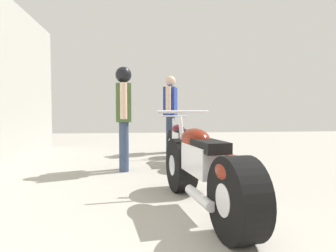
# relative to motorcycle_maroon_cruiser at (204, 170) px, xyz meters

# --- Properties ---
(ground_plane) EXTENTS (18.79, 18.79, 0.00)m
(ground_plane) POSITION_rel_motorcycle_maroon_cruiser_xyz_m (0.22, 0.99, -0.40)
(ground_plane) COLOR #A8A399
(motorcycle_maroon_cruiser) EXTENTS (0.64, 2.07, 0.96)m
(motorcycle_maroon_cruiser) POSITION_rel_motorcycle_maroon_cruiser_xyz_m (0.00, 0.00, 0.00)
(motorcycle_maroon_cruiser) COLOR black
(motorcycle_maroon_cruiser) RESTS_ON ground_plane
(motorcycle_black_naked) EXTENTS (0.55, 1.86, 0.87)m
(motorcycle_black_naked) POSITION_rel_motorcycle_maroon_cruiser_xyz_m (0.19, 2.63, -0.03)
(motorcycle_black_naked) COLOR black
(motorcycle_black_naked) RESTS_ON ground_plane
(mechanic_in_blue) EXTENTS (0.38, 0.70, 1.75)m
(mechanic_in_blue) POSITION_rel_motorcycle_maroon_cruiser_xyz_m (0.17, 4.05, 0.59)
(mechanic_in_blue) COLOR #2D3851
(mechanic_in_blue) RESTS_ON ground_plane
(mechanic_with_helmet) EXTENTS (0.26, 0.65, 1.66)m
(mechanic_with_helmet) POSITION_rel_motorcycle_maroon_cruiser_xyz_m (-0.82, 2.08, 0.60)
(mechanic_with_helmet) COLOR #384766
(mechanic_with_helmet) RESTS_ON ground_plane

